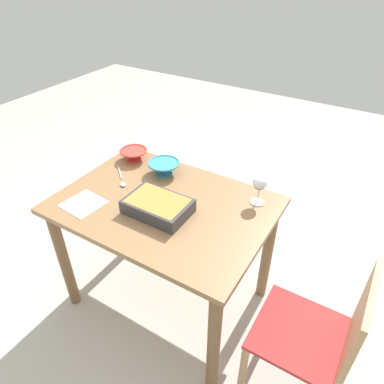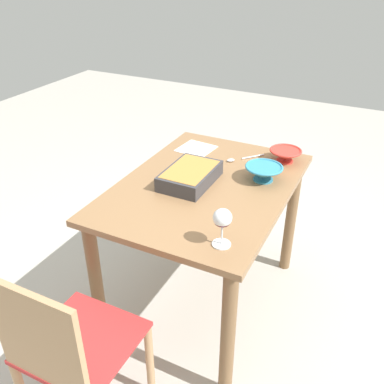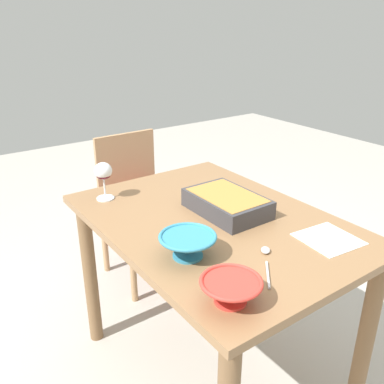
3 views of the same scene
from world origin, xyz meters
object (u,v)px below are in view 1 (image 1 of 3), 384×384
Objects in this scene: casserole_dish at (158,206)px; serving_spoon at (122,180)px; mixing_bowl at (134,154)px; wine_glass at (260,184)px; small_bowl at (164,167)px; napkin at (83,204)px; dining_table at (165,222)px; chair at (320,338)px.

casserole_dish is 0.37m from serving_spoon.
casserole_dish reaches higher than mixing_bowl.
wine_glass is at bearing 178.90° from mixing_bowl.
small_bowl reaches higher than casserole_dish.
napkin is (0.03, 0.27, -0.01)m from serving_spoon.
mixing_bowl reaches higher than dining_table.
dining_table is at bearing -8.63° from chair.
dining_table is at bearing 124.43° from small_bowl.
wine_glass is 0.87× the size of napkin.
chair is at bearing 176.02° from casserole_dish.
casserole_dish is 0.37m from small_bowl.
chair is at bearing 140.96° from wine_glass.
small_bowl reaches higher than dining_table.
casserole_dish is at bearing 141.31° from mixing_bowl.
wine_glass reaches higher than mixing_bowl.
napkin is (0.19, 0.47, -0.04)m from small_bowl.
serving_spoon is at bearing -8.44° from chair.
mixing_bowl reaches higher than napkin.
dining_table is 5.94× the size of napkin.
mixing_bowl is at bearing -38.69° from casserole_dish.
dining_table is 0.19m from casserole_dish.
chair reaches higher than mixing_bowl.
napkin is (-0.07, 0.51, -0.04)m from mixing_bowl.
mixing_bowl is at bearing -17.30° from chair.
mixing_bowl is at bearing -8.33° from small_bowl.
small_bowl is 1.00× the size of napkin.
small_bowl reaches higher than mixing_bowl.
chair is 1.32m from napkin.
casserole_dish is at bearing 104.61° from dining_table.
wine_glass reaches higher than small_bowl.
chair reaches higher than napkin.
casserole_dish is (0.41, 0.34, -0.07)m from wine_glass.
napkin is at bearing 83.19° from serving_spoon.
mixing_bowl is 0.26m from serving_spoon.
napkin is (0.38, 0.15, -0.04)m from casserole_dish.
chair is 4.59× the size of small_bowl.
small_bowl reaches higher than napkin.
wine_glass is at bearing -39.04° from chair.
small_bowl is at bearing -59.78° from casserole_dish.
chair reaches higher than dining_table.
casserole_dish is 1.72× the size of small_bowl.
mixing_bowl is 0.92× the size of napkin.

